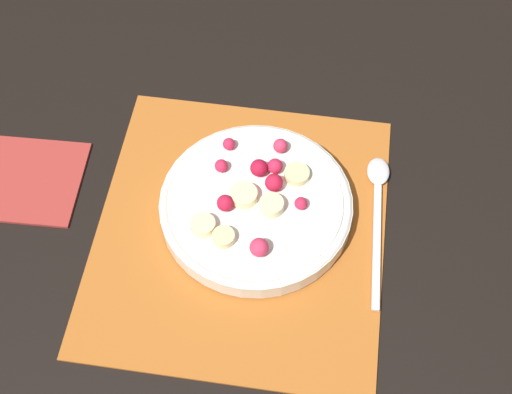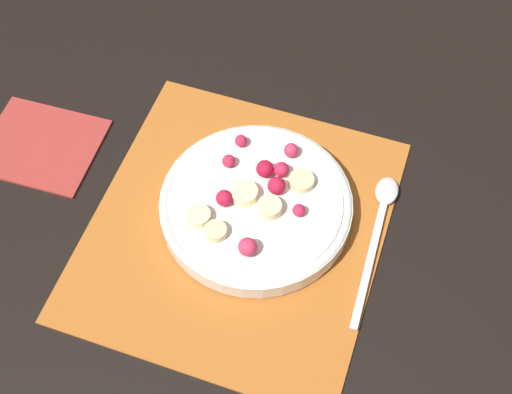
{
  "view_description": "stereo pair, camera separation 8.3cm",
  "coord_description": "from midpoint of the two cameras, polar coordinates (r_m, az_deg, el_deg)",
  "views": [
    {
      "loc": [
        0.42,
        0.08,
        0.74
      ],
      "look_at": [
        -0.03,
        0.01,
        0.04
      ],
      "focal_mm": 50.0,
      "sensor_mm": 36.0,
      "label": 1
    },
    {
      "loc": [
        0.4,
        0.16,
        0.74
      ],
      "look_at": [
        -0.03,
        0.01,
        0.04
      ],
      "focal_mm": 50.0,
      "sensor_mm": 36.0,
      "label": 2
    }
  ],
  "objects": [
    {
      "name": "fruit_bowl",
      "position": [
        0.85,
        -2.81,
        -0.82
      ],
      "size": [
        0.23,
        0.23,
        0.05
      ],
      "color": "silver",
      "rests_on": "placemat"
    },
    {
      "name": "napkin",
      "position": [
        0.95,
        -20.59,
        1.19
      ],
      "size": [
        0.13,
        0.15,
        0.01
      ],
      "color": "#A3332D",
      "rests_on": "ground_plane"
    },
    {
      "name": "placemat",
      "position": [
        0.85,
        -4.02,
        -2.84
      ],
      "size": [
        0.38,
        0.34,
        0.01
      ],
      "color": "#B26023",
      "rests_on": "ground_plane"
    },
    {
      "name": "spoon",
      "position": [
        0.87,
        7.04,
        -0.36
      ],
      "size": [
        0.21,
        0.03,
        0.01
      ],
      "rotation": [
        0.0,
        0.0,
        3.18
      ],
      "color": "silver",
      "rests_on": "placemat"
    },
    {
      "name": "ground_plane",
      "position": [
        0.86,
        -4.01,
        -2.94
      ],
      "size": [
        3.0,
        3.0,
        0.0
      ],
      "primitive_type": "plane",
      "color": "black"
    }
  ]
}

